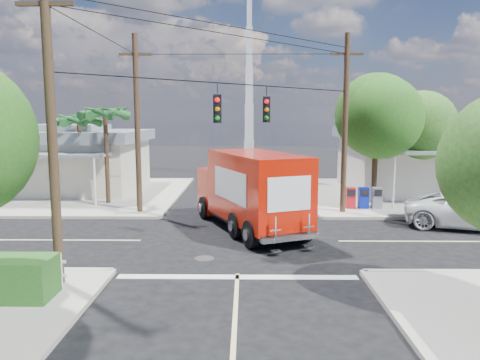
{
  "coord_description": "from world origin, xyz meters",
  "views": [
    {
      "loc": [
        0.27,
        -18.32,
        4.98
      ],
      "look_at": [
        0.0,
        2.0,
        2.2
      ],
      "focal_mm": 35.0,
      "sensor_mm": 36.0,
      "label": 1
    }
  ],
  "objects": [
    {
      "name": "parked_car",
      "position": [
        10.31,
        2.26,
        0.78
      ],
      "size": [
        6.2,
        4.37,
        1.57
      ],
      "primitive_type": "imported",
      "rotation": [
        0.0,
        0.0,
        1.22
      ],
      "color": "silver",
      "rests_on": "ground"
    },
    {
      "name": "palm_nw_front",
      "position": [
        -7.5,
        7.5,
        5.04
      ],
      "size": [
        3.01,
        3.08,
        5.59
      ],
      "color": "#422D1C",
      "rests_on": "sidewalk_nw"
    },
    {
      "name": "sidewalk_ne",
      "position": [
        10.88,
        10.88,
        0.07
      ],
      "size": [
        14.12,
        14.12,
        0.14
      ],
      "color": "#9E998E",
      "rests_on": "ground"
    },
    {
      "name": "utility_poles",
      "position": [
        -1.58,
        1.6,
        4.67
      ],
      "size": [
        12.0,
        10.68,
        9.0
      ],
      "color": "#473321",
      "rests_on": "ground"
    },
    {
      "name": "vending_boxes",
      "position": [
        6.5,
        6.2,
        0.69
      ],
      "size": [
        1.9,
        0.5,
        1.1
      ],
      "color": "red",
      "rests_on": "sidewalk_ne"
    },
    {
      "name": "building_nw",
      "position": [
        -12.0,
        12.46,
        2.22
      ],
      "size": [
        10.8,
        10.2,
        4.3
      ],
      "color": "beige",
      "rests_on": "sidewalk_nw"
    },
    {
      "name": "sidewalk_nw",
      "position": [
        -10.88,
        10.88,
        0.07
      ],
      "size": [
        14.12,
        14.12,
        0.14
      ],
      "color": "#9E998E",
      "rests_on": "ground"
    },
    {
      "name": "delivery_truck",
      "position": [
        0.45,
        1.84,
        1.75
      ],
      "size": [
        5.24,
        8.23,
        3.44
      ],
      "color": "black",
      "rests_on": "ground"
    },
    {
      "name": "tree_ne_front",
      "position": [
        7.21,
        6.76,
        4.77
      ],
      "size": [
        4.21,
        4.14,
        6.66
      ],
      "color": "#422D1C",
      "rests_on": "sidewalk_ne"
    },
    {
      "name": "radio_tower",
      "position": [
        0.5,
        20.0,
        5.64
      ],
      "size": [
        0.8,
        0.8,
        17.0
      ],
      "color": "silver",
      "rests_on": "ground"
    },
    {
      "name": "tree_ne_back",
      "position": [
        9.81,
        8.96,
        4.19
      ],
      "size": [
        3.77,
        3.66,
        5.82
      ],
      "color": "#422D1C",
      "rests_on": "sidewalk_ne"
    },
    {
      "name": "ground",
      "position": [
        0.0,
        0.0,
        0.0
      ],
      "size": [
        120.0,
        120.0,
        0.0
      ],
      "primitive_type": "plane",
      "color": "black",
      "rests_on": "ground"
    },
    {
      "name": "road_markings",
      "position": [
        0.0,
        -1.47,
        0.01
      ],
      "size": [
        32.0,
        32.0,
        0.01
      ],
      "color": "beige",
      "rests_on": "ground"
    },
    {
      "name": "building_ne",
      "position": [
        12.5,
        11.97,
        2.32
      ],
      "size": [
        11.8,
        10.2,
        4.5
      ],
      "color": "beige",
      "rests_on": "sidewalk_ne"
    },
    {
      "name": "palm_nw_back",
      "position": [
        -9.5,
        9.0,
        4.67
      ],
      "size": [
        3.01,
        3.08,
        5.19
      ],
      "color": "#422D1C",
      "rests_on": "sidewalk_nw"
    }
  ]
}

